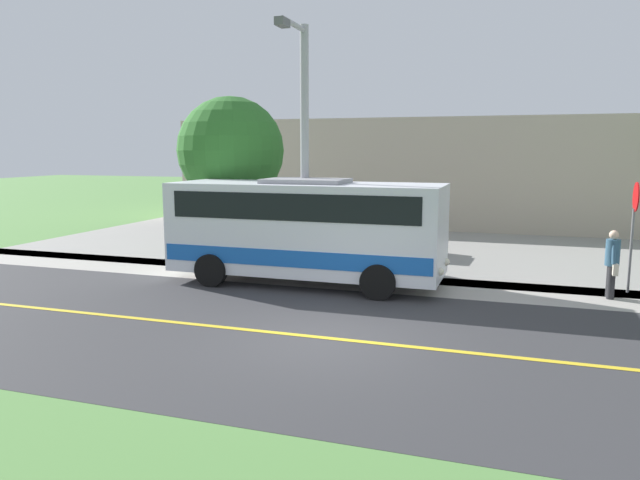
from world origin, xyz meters
name	(u,v)px	position (x,y,z in m)	size (l,w,h in m)	color
ground_plane	(327,338)	(0.00, 0.00, 0.00)	(120.00, 120.00, 0.00)	#548442
road_surface	(327,338)	(0.00, 0.00, 0.00)	(8.00, 100.00, 0.01)	#333335
sidewalk	(383,283)	(-5.20, 0.00, 0.00)	(2.40, 100.00, 0.01)	#9E9991
parking_lot_surface	(502,248)	(-12.40, 3.00, 0.00)	(14.00, 36.00, 0.01)	gray
road_centre_line	(327,338)	(0.00, 0.00, 0.01)	(0.16, 100.00, 0.00)	gold
shuttle_bus_front	(306,226)	(-4.53, -2.05, 1.60)	(2.72, 7.60, 2.91)	white
pedestrian_with_bags	(612,262)	(-5.30, 5.77, 0.92)	(0.72, 0.34, 1.72)	#262628
stop_sign	(634,218)	(-6.10, 6.31, 1.96)	(0.76, 0.07, 2.88)	slate
street_light_pole	(303,141)	(-4.86, -2.26, 3.92)	(1.97, 0.24, 7.04)	#9E9EA3
parked_car_near	(371,233)	(-10.02, -1.53, 0.69)	(2.21, 4.49, 1.45)	silver
tree_curbside	(231,151)	(-7.40, -5.75, 3.65)	(3.57, 3.57, 5.45)	brown
commercial_building	(422,171)	(-21.40, -1.48, 2.57)	(10.00, 23.28, 5.14)	#B7A893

